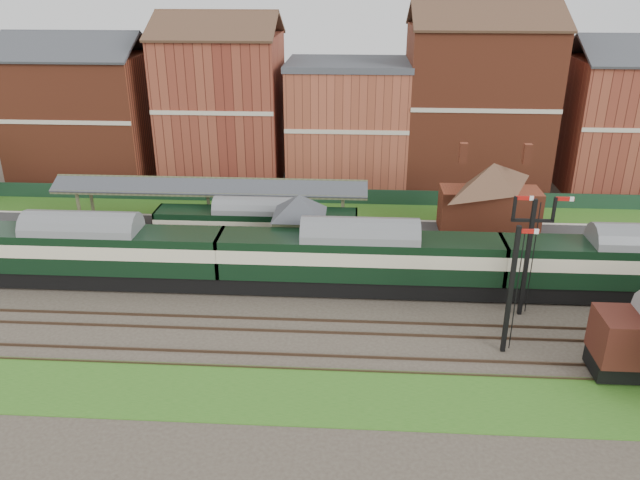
# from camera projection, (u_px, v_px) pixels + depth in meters

# --- Properties ---
(ground) EXTENTS (160.00, 160.00, 0.00)m
(ground) POSITION_uv_depth(u_px,v_px,m) (338.00, 291.00, 44.00)
(ground) COLOR #473D33
(ground) RESTS_ON ground
(grass_back) EXTENTS (90.00, 4.50, 0.06)m
(grass_back) POSITION_uv_depth(u_px,v_px,m) (344.00, 211.00, 58.66)
(grass_back) COLOR #2D6619
(grass_back) RESTS_ON ground
(grass_front) EXTENTS (90.00, 5.00, 0.06)m
(grass_front) POSITION_uv_depth(u_px,v_px,m) (331.00, 396.00, 32.98)
(grass_front) COLOR #2D6619
(grass_front) RESTS_ON ground
(fence) EXTENTS (90.00, 0.12, 1.50)m
(fence) POSITION_uv_depth(u_px,v_px,m) (345.00, 197.00, 60.21)
(fence) COLOR #193823
(fence) RESTS_ON ground
(platform) EXTENTS (55.00, 3.40, 1.00)m
(platform) POSITION_uv_depth(u_px,v_px,m) (284.00, 230.00, 53.02)
(platform) COLOR #2D2D2D
(platform) RESTS_ON ground
(signal_box) EXTENTS (5.40, 5.40, 6.00)m
(signal_box) POSITION_uv_depth(u_px,v_px,m) (300.00, 230.00, 45.89)
(signal_box) COLOR #697553
(signal_box) RESTS_ON ground
(brick_hut) EXTENTS (3.20, 2.64, 2.94)m
(brick_hut) POSITION_uv_depth(u_px,v_px,m) (407.00, 258.00, 46.22)
(brick_hut) COLOR maroon
(brick_hut) RESTS_ON ground
(station_building) EXTENTS (8.10, 8.10, 5.90)m
(station_building) POSITION_uv_depth(u_px,v_px,m) (490.00, 196.00, 50.70)
(station_building) COLOR brown
(station_building) RESTS_ON platform
(canopy) EXTENTS (26.00, 3.89, 4.08)m
(canopy) POSITION_uv_depth(u_px,v_px,m) (211.00, 183.00, 51.75)
(canopy) COLOR #4E5233
(canopy) RESTS_ON platform
(semaphore_bracket) EXTENTS (3.60, 0.25, 8.18)m
(semaphore_bracket) POSITION_uv_depth(u_px,v_px,m) (529.00, 250.00, 39.19)
(semaphore_bracket) COLOR black
(semaphore_bracket) RESTS_ON ground
(semaphore_siding) EXTENTS (1.23, 0.25, 8.00)m
(semaphore_siding) POSITION_uv_depth(u_px,v_px,m) (511.00, 289.00, 35.37)
(semaphore_siding) COLOR black
(semaphore_siding) RESTS_ON ground
(town_backdrop) EXTENTS (69.00, 10.00, 16.00)m
(town_backdrop) POSITION_uv_depth(u_px,v_px,m) (346.00, 117.00, 64.17)
(town_backdrop) COLOR brown
(town_backdrop) RESTS_ON ground
(dmu_train) EXTENTS (57.97, 3.04, 4.45)m
(dmu_train) POSITION_uv_depth(u_px,v_px,m) (359.00, 258.00, 42.89)
(dmu_train) COLOR black
(dmu_train) RESTS_ON ground
(platform_railcar) EXTENTS (15.95, 2.52, 3.67)m
(platform_railcar) POSITION_uv_depth(u_px,v_px,m) (257.00, 226.00, 49.49)
(platform_railcar) COLOR black
(platform_railcar) RESTS_ON ground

